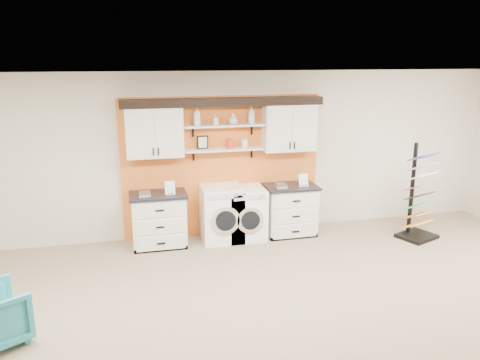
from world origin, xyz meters
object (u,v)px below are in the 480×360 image
object	(u,v)px
base_cabinet_right	(290,210)
washer	(222,213)
base_cabinet_left	(159,219)
dryer	(245,213)
sample_rack	(418,208)

from	to	relation	value
base_cabinet_right	washer	size ratio (longest dim) A/B	0.96
base_cabinet_left	dryer	bearing A→B (deg)	-0.13
washer	sample_rack	distance (m)	3.35
base_cabinet_left	sample_rack	xyz separation A→B (m)	(4.32, -0.69, 0.08)
base_cabinet_right	dryer	xyz separation A→B (m)	(-0.80, -0.00, 0.00)
washer	dryer	world-z (taller)	washer
base_cabinet_right	sample_rack	distance (m)	2.17
base_cabinet_right	washer	xyz separation A→B (m)	(-1.22, -0.00, 0.03)
base_cabinet_left	sample_rack	bearing A→B (deg)	-9.02
dryer	sample_rack	distance (m)	2.94
dryer	sample_rack	bearing A→B (deg)	-13.41
washer	base_cabinet_right	bearing A→B (deg)	0.16
washer	sample_rack	world-z (taller)	sample_rack
base_cabinet_right	dryer	world-z (taller)	dryer
base_cabinet_right	sample_rack	bearing A→B (deg)	-18.42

